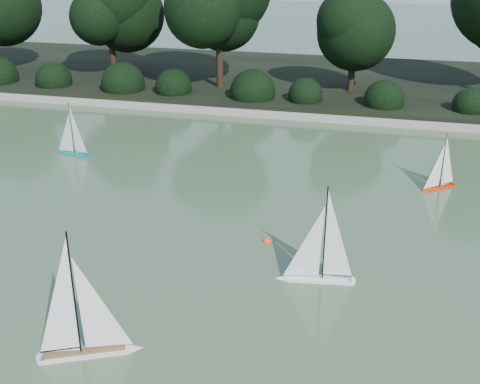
# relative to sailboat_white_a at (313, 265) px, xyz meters

# --- Properties ---
(ground) EXTENTS (80.00, 80.00, 0.00)m
(ground) POSITION_rel_sailboat_white_a_xyz_m (-1.28, -0.72, -0.26)
(ground) COLOR #384E2F
(ground) RESTS_ON ground
(pond_coping) EXTENTS (40.00, 0.35, 0.18)m
(pond_coping) POSITION_rel_sailboat_white_a_xyz_m (-1.28, 8.28, -0.17)
(pond_coping) COLOR gray
(pond_coping) RESTS_ON ground
(far_bank) EXTENTS (40.00, 8.00, 0.30)m
(far_bank) POSITION_rel_sailboat_white_a_xyz_m (-1.28, 12.28, -0.11)
(far_bank) COLOR black
(far_bank) RESTS_ON ground
(tree_line) EXTENTS (26.31, 3.93, 4.39)m
(tree_line) POSITION_rel_sailboat_white_a_xyz_m (-0.05, 10.71, 2.38)
(tree_line) COLOR black
(tree_line) RESTS_ON ground
(shrub_hedge) EXTENTS (29.10, 1.10, 1.10)m
(shrub_hedge) POSITION_rel_sailboat_white_a_xyz_m (-1.28, 9.18, 0.19)
(shrub_hedge) COLOR black
(shrub_hedge) RESTS_ON ground
(sailboat_white_a) EXTENTS (1.20, 0.35, 1.63)m
(sailboat_white_a) POSITION_rel_sailboat_white_a_xyz_m (0.00, 0.00, 0.00)
(sailboat_white_a) COLOR white
(sailboat_white_a) RESTS_ON ground
(sailboat_white_b) EXTENTS (1.24, 0.71, 1.77)m
(sailboat_white_b) POSITION_rel_sailboat_white_a_xyz_m (-2.38, -2.33, 0.02)
(sailboat_white_b) COLOR silver
(sailboat_white_b) RESTS_ON ground
(sailboat_orange) EXTENTS (0.77, 0.64, 1.22)m
(sailboat_orange) POSITION_rel_sailboat_white_a_xyz_m (1.95, 4.04, -0.06)
(sailboat_orange) COLOR red
(sailboat_orange) RESTS_ON ground
(sailboat_teal) EXTENTS (0.98, 0.33, 1.34)m
(sailboat_teal) POSITION_rel_sailboat_white_a_xyz_m (-6.18, 4.15, -0.05)
(sailboat_teal) COLOR #087A84
(sailboat_teal) RESTS_ON ground
(race_buoy) EXTENTS (0.15, 0.15, 0.15)m
(race_buoy) POSITION_rel_sailboat_white_a_xyz_m (-0.90, 1.02, -0.26)
(race_buoy) COLOR #FF4D0D
(race_buoy) RESTS_ON ground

